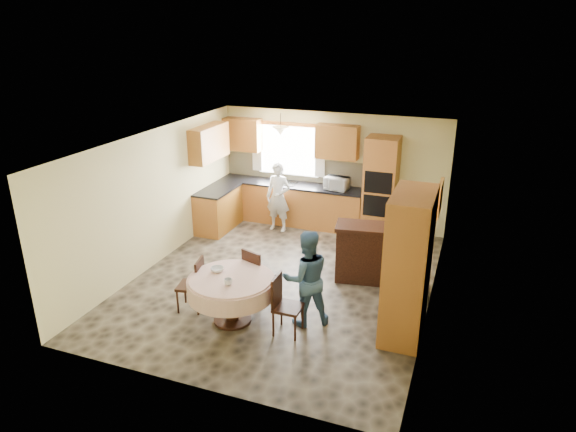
# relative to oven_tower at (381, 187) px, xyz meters

# --- Properties ---
(floor) EXTENTS (5.00, 6.00, 0.01)m
(floor) POSITION_rel_oven_tower_xyz_m (-1.15, -2.69, -1.06)
(floor) COLOR #6C5F4B
(floor) RESTS_ON ground
(ceiling) EXTENTS (5.00, 6.00, 0.01)m
(ceiling) POSITION_rel_oven_tower_xyz_m (-1.15, -2.69, 1.44)
(ceiling) COLOR white
(ceiling) RESTS_ON wall_back
(wall_back) EXTENTS (5.00, 0.02, 2.50)m
(wall_back) POSITION_rel_oven_tower_xyz_m (-1.15, 0.31, 0.19)
(wall_back) COLOR beige
(wall_back) RESTS_ON floor
(wall_front) EXTENTS (5.00, 0.02, 2.50)m
(wall_front) POSITION_rel_oven_tower_xyz_m (-1.15, -5.69, 0.19)
(wall_front) COLOR beige
(wall_front) RESTS_ON floor
(wall_left) EXTENTS (0.02, 6.00, 2.50)m
(wall_left) POSITION_rel_oven_tower_xyz_m (-3.65, -2.69, 0.19)
(wall_left) COLOR beige
(wall_left) RESTS_ON floor
(wall_right) EXTENTS (0.02, 6.00, 2.50)m
(wall_right) POSITION_rel_oven_tower_xyz_m (1.35, -2.69, 0.19)
(wall_right) COLOR beige
(wall_right) RESTS_ON floor
(window) EXTENTS (1.40, 0.03, 1.10)m
(window) POSITION_rel_oven_tower_xyz_m (-2.15, 0.29, 0.54)
(window) COLOR white
(window) RESTS_ON wall_back
(curtain_left) EXTENTS (0.22, 0.02, 1.15)m
(curtain_left) POSITION_rel_oven_tower_xyz_m (-2.90, 0.24, 0.59)
(curtain_left) COLOR white
(curtain_left) RESTS_ON wall_back
(curtain_right) EXTENTS (0.22, 0.02, 1.15)m
(curtain_right) POSITION_rel_oven_tower_xyz_m (-1.40, 0.24, 0.59)
(curtain_right) COLOR white
(curtain_right) RESTS_ON wall_back
(base_cab_back) EXTENTS (3.30, 0.60, 0.88)m
(base_cab_back) POSITION_rel_oven_tower_xyz_m (-2.00, 0.01, -0.62)
(base_cab_back) COLOR #D17537
(base_cab_back) RESTS_ON floor
(counter_back) EXTENTS (3.30, 0.64, 0.04)m
(counter_back) POSITION_rel_oven_tower_xyz_m (-2.00, 0.01, -0.16)
(counter_back) COLOR black
(counter_back) RESTS_ON base_cab_back
(base_cab_left) EXTENTS (0.60, 1.20, 0.88)m
(base_cab_left) POSITION_rel_oven_tower_xyz_m (-3.35, -0.89, -0.62)
(base_cab_left) COLOR #D17537
(base_cab_left) RESTS_ON floor
(counter_left) EXTENTS (0.64, 1.20, 0.04)m
(counter_left) POSITION_rel_oven_tower_xyz_m (-3.35, -0.89, -0.16)
(counter_left) COLOR black
(counter_left) RESTS_ON base_cab_left
(backsplash) EXTENTS (3.30, 0.02, 0.55)m
(backsplash) POSITION_rel_oven_tower_xyz_m (-2.00, 0.30, 0.12)
(backsplash) COLOR tan
(backsplash) RESTS_ON wall_back
(wall_cab_left) EXTENTS (0.85, 0.33, 0.72)m
(wall_cab_left) POSITION_rel_oven_tower_xyz_m (-3.20, 0.15, 0.85)
(wall_cab_left) COLOR #B3712C
(wall_cab_left) RESTS_ON wall_back
(wall_cab_right) EXTENTS (0.90, 0.33, 0.72)m
(wall_cab_right) POSITION_rel_oven_tower_xyz_m (-1.00, 0.15, 0.85)
(wall_cab_right) COLOR #B3712C
(wall_cab_right) RESTS_ON wall_back
(wall_cab_side) EXTENTS (0.33, 1.20, 0.72)m
(wall_cab_side) POSITION_rel_oven_tower_xyz_m (-3.48, -0.89, 0.85)
(wall_cab_side) COLOR #B3712C
(wall_cab_side) RESTS_ON wall_left
(oven_tower) EXTENTS (0.66, 0.62, 2.12)m
(oven_tower) POSITION_rel_oven_tower_xyz_m (0.00, 0.00, 0.00)
(oven_tower) COLOR #D17537
(oven_tower) RESTS_ON floor
(oven_upper) EXTENTS (0.56, 0.01, 0.45)m
(oven_upper) POSITION_rel_oven_tower_xyz_m (0.00, -0.31, 0.19)
(oven_upper) COLOR black
(oven_upper) RESTS_ON oven_tower
(oven_lower) EXTENTS (0.56, 0.01, 0.45)m
(oven_lower) POSITION_rel_oven_tower_xyz_m (0.00, -0.31, -0.31)
(oven_lower) COLOR black
(oven_lower) RESTS_ON oven_tower
(pendant) EXTENTS (0.36, 0.36, 0.18)m
(pendant) POSITION_rel_oven_tower_xyz_m (-2.15, -0.19, 1.06)
(pendant) COLOR beige
(pendant) RESTS_ON ceiling
(sideboard) EXTENTS (1.42, 0.76, 0.96)m
(sideboard) POSITION_rel_oven_tower_xyz_m (0.33, -2.09, -0.58)
(sideboard) COLOR #3A1C0F
(sideboard) RESTS_ON floor
(space_heater) EXTENTS (0.40, 0.29, 0.53)m
(space_heater) POSITION_rel_oven_tower_xyz_m (1.05, -2.50, -0.79)
(space_heater) COLOR black
(space_heater) RESTS_ON floor
(cupboard) EXTENTS (0.56, 1.13, 2.15)m
(cupboard) POSITION_rel_oven_tower_xyz_m (1.07, -3.54, 0.02)
(cupboard) COLOR #D17537
(cupboard) RESTS_ON floor
(dining_table) EXTENTS (1.31, 1.31, 0.74)m
(dining_table) POSITION_rel_oven_tower_xyz_m (-1.41, -4.16, -0.48)
(dining_table) COLOR #3A1C0F
(dining_table) RESTS_ON floor
(chair_left) EXTENTS (0.44, 0.44, 0.88)m
(chair_left) POSITION_rel_oven_tower_xyz_m (-2.10, -4.05, -0.58)
(chair_left) COLOR #3A1C0F
(chair_left) RESTS_ON floor
(chair_back) EXTENTS (0.51, 0.51, 0.93)m
(chair_back) POSITION_rel_oven_tower_xyz_m (-1.30, -3.49, -0.55)
(chair_back) COLOR #3A1C0F
(chair_back) RESTS_ON floor
(chair_right) EXTENTS (0.39, 0.39, 0.90)m
(chair_right) POSITION_rel_oven_tower_xyz_m (-0.57, -4.15, -0.56)
(chair_right) COLOR #3A1C0F
(chair_right) RESTS_ON floor
(framed_picture) EXTENTS (0.06, 0.63, 0.52)m
(framed_picture) POSITION_rel_oven_tower_xyz_m (1.32, -2.18, 0.61)
(framed_picture) COLOR gold
(framed_picture) RESTS_ON wall_right
(microwave) EXTENTS (0.53, 0.40, 0.27)m
(microwave) POSITION_rel_oven_tower_xyz_m (-0.93, -0.04, -0.00)
(microwave) COLOR silver
(microwave) RESTS_ON counter_back
(person_sink) EXTENTS (0.57, 0.39, 1.51)m
(person_sink) POSITION_rel_oven_tower_xyz_m (-2.10, -0.49, -0.31)
(person_sink) COLOR silver
(person_sink) RESTS_ON floor
(person_dining) EXTENTS (0.92, 0.87, 1.49)m
(person_dining) POSITION_rel_oven_tower_xyz_m (-0.35, -3.80, -0.31)
(person_dining) COLOR #3B5D82
(person_dining) RESTS_ON floor
(bowl_sideboard) EXTENTS (0.25, 0.25, 0.05)m
(bowl_sideboard) POSITION_rel_oven_tower_xyz_m (0.04, -2.09, -0.07)
(bowl_sideboard) COLOR #B2B2B2
(bowl_sideboard) RESTS_ON sideboard
(bottle_sideboard) EXTENTS (0.14, 0.14, 0.28)m
(bottle_sideboard) POSITION_rel_oven_tower_xyz_m (0.68, -2.09, 0.04)
(bottle_sideboard) COLOR silver
(bottle_sideboard) RESTS_ON sideboard
(cup_table) EXTENTS (0.16, 0.16, 0.09)m
(cup_table) POSITION_rel_oven_tower_xyz_m (-1.34, -4.38, -0.27)
(cup_table) COLOR #B2B2B2
(cup_table) RESTS_ON dining_table
(bowl_table) EXTENTS (0.22, 0.22, 0.06)m
(bowl_table) POSITION_rel_oven_tower_xyz_m (-1.68, -4.06, -0.29)
(bowl_table) COLOR #B2B2B2
(bowl_table) RESTS_ON dining_table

